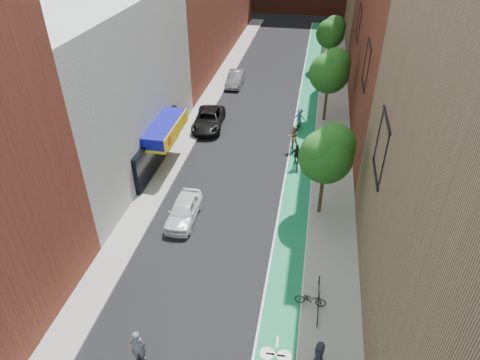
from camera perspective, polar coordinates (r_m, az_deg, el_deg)
The scene contains 17 objects.
ground at distance 22.43m, azimuth -5.67°, elevation -18.56°, with size 160.00×160.00×0.00m, color black.
bike_lane at distance 42.78m, azimuth 8.95°, elevation 9.14°, with size 2.00×68.00×0.01m, color #136C40.
sidewalk_left at distance 44.02m, azimuth -4.31°, elevation 10.31°, with size 2.00×68.00×0.15m, color gray.
sidewalk_right at distance 42.79m, azimuth 12.33°, elevation 8.87°, with size 3.00×68.00×0.15m, color gray.
building_left_white at distance 33.23m, azimuth -18.57°, elevation 11.59°, with size 8.00×20.00×12.00m, color silver.
tree_near at distance 26.44m, azimuth 11.54°, elevation 3.61°, with size 3.40×3.36×6.42m.
tree_mid at distance 39.13m, azimuth 11.91°, elevation 14.17°, with size 3.55×3.53×6.74m.
tree_far at distance 52.64m, azimuth 12.03°, elevation 18.81°, with size 3.30×3.25×6.21m.
parked_car_white at distance 27.83m, azimuth -7.53°, elevation -4.04°, with size 1.70×4.23×1.44m, color white.
parked_car_black at distance 38.87m, azimuth -4.21°, elevation 8.03°, with size 2.49×5.39×1.50m, color black.
parked_car_silver at distance 48.14m, azimuth -0.60°, elevation 13.39°, with size 1.57×4.51×1.49m, color gray.
cyclist_lead at distance 20.92m, azimuth -13.35°, elevation -21.72°, with size 1.02×1.90×2.24m.
cyclist_lane_near at distance 35.20m, azimuth 7.09°, elevation 5.34°, with size 1.01×1.65×2.21m.
cyclist_lane_mid at distance 32.91m, azimuth 7.55°, elevation 2.80°, with size 1.08×1.60×2.07m.
cyclist_lane_far at distance 38.68m, azimuth 7.89°, elevation 7.88°, with size 1.13×1.63×1.95m.
parked_bike_far at distance 22.85m, azimuth 9.38°, elevation -15.36°, with size 0.56×1.61×0.85m, color black.
pedestrian at distance 20.55m, azimuth 10.52°, elevation -21.90°, with size 0.75×0.49×1.53m, color #202129.
Camera 1 is at (4.53, -12.91, 17.78)m, focal length 32.00 mm.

